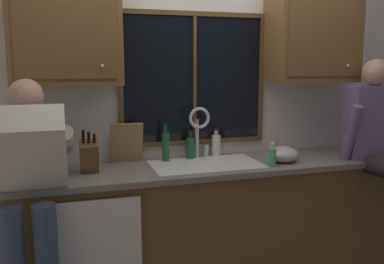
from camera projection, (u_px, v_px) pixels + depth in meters
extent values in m
cube|color=silver|center=(192.00, 110.00, 3.28)|extent=(5.79, 0.12, 2.55)
cube|color=black|center=(194.00, 79.00, 3.17)|extent=(1.10, 0.02, 0.95)
cube|color=brown|center=(194.00, 14.00, 3.08)|extent=(1.17, 0.02, 0.04)
cube|color=brown|center=(194.00, 142.00, 3.24)|extent=(1.17, 0.02, 0.04)
cube|color=brown|center=(120.00, 80.00, 3.00)|extent=(0.03, 0.02, 0.95)
cube|color=brown|center=(261.00, 79.00, 3.33)|extent=(0.03, 0.02, 0.95)
cube|color=brown|center=(194.00, 79.00, 3.16)|extent=(0.02, 0.02, 0.95)
cube|color=brown|center=(205.00, 226.00, 3.08)|extent=(3.39, 0.58, 0.88)
cube|color=slate|center=(207.00, 167.00, 2.99)|extent=(3.45, 0.62, 0.04)
cube|color=white|center=(94.00, 258.00, 2.54)|extent=(0.60, 0.02, 0.74)
cube|color=brown|center=(66.00, 31.00, 2.70)|extent=(0.71, 0.33, 0.72)
cube|color=brown|center=(66.00, 28.00, 2.54)|extent=(0.63, 0.01, 0.62)
sphere|color=#B2B2B7|center=(102.00, 66.00, 2.63)|extent=(0.02, 0.02, 0.02)
cube|color=brown|center=(313.00, 36.00, 3.24)|extent=(0.71, 0.33, 0.72)
cube|color=brown|center=(325.00, 35.00, 3.08)|extent=(0.63, 0.01, 0.62)
sphere|color=#B2B2B7|center=(348.00, 66.00, 3.17)|extent=(0.02, 0.02, 0.02)
cube|color=silver|center=(206.00, 165.00, 3.00)|extent=(0.80, 0.46, 0.02)
cube|color=beige|center=(179.00, 181.00, 2.96)|extent=(0.36, 0.42, 0.20)
cube|color=beige|center=(231.00, 176.00, 3.07)|extent=(0.36, 0.42, 0.20)
cube|color=silver|center=(206.00, 179.00, 3.01)|extent=(0.04, 0.42, 0.20)
cylinder|color=silver|center=(197.00, 139.00, 3.18)|extent=(0.03, 0.03, 0.30)
torus|color=silver|center=(199.00, 118.00, 3.09)|extent=(0.16, 0.02, 0.16)
cylinder|color=silver|center=(206.00, 151.00, 3.22)|extent=(0.03, 0.03, 0.09)
cube|color=beige|center=(26.00, 157.00, 2.33)|extent=(0.44, 0.50, 0.61)
sphere|color=tan|center=(26.00, 96.00, 2.48)|extent=(0.21, 0.21, 0.21)
cylinder|color=beige|center=(66.00, 140.00, 2.56)|extent=(0.09, 0.52, 0.26)
cylinder|color=#262628|center=(380.00, 167.00, 2.98)|extent=(0.14, 0.43, 0.16)
cube|color=slate|center=(372.00, 122.00, 3.17)|extent=(0.41, 0.23, 0.56)
sphere|color=tan|center=(376.00, 72.00, 3.10)|extent=(0.20, 0.20, 0.20)
cylinder|color=slate|center=(350.00, 135.00, 3.06)|extent=(0.08, 0.20, 0.47)
cube|color=brown|center=(89.00, 157.00, 2.75)|extent=(0.12, 0.18, 0.25)
cylinder|color=black|center=(83.00, 137.00, 2.66)|extent=(0.02, 0.05, 0.09)
cylinder|color=black|center=(89.00, 137.00, 2.67)|extent=(0.02, 0.04, 0.08)
cylinder|color=black|center=(94.00, 138.00, 2.68)|extent=(0.02, 0.04, 0.06)
cube|color=#997047|center=(127.00, 143.00, 3.02)|extent=(0.24, 0.08, 0.30)
ellipsoid|color=#B7B7BC|center=(282.00, 154.00, 3.07)|extent=(0.24, 0.24, 0.12)
cylinder|color=#59A566|center=(272.00, 158.00, 2.91)|extent=(0.06, 0.06, 0.13)
cylinder|color=silver|center=(272.00, 146.00, 2.90)|extent=(0.02, 0.02, 0.04)
cylinder|color=silver|center=(274.00, 143.00, 2.88)|extent=(0.01, 0.04, 0.01)
cylinder|color=#1E592D|center=(166.00, 147.00, 3.07)|extent=(0.06, 0.06, 0.22)
cylinder|color=#184724|center=(165.00, 129.00, 3.05)|extent=(0.03, 0.03, 0.05)
cylinder|color=black|center=(165.00, 125.00, 3.04)|extent=(0.03, 0.03, 0.01)
cylinder|color=#1E592D|center=(191.00, 148.00, 3.16)|extent=(0.07, 0.07, 0.16)
cylinder|color=#184724|center=(191.00, 135.00, 3.15)|extent=(0.03, 0.03, 0.04)
cylinder|color=black|center=(191.00, 132.00, 3.14)|extent=(0.03, 0.03, 0.01)
cylinder|color=silver|center=(216.00, 146.00, 3.25)|extent=(0.07, 0.07, 0.16)
cylinder|color=#B3AFA7|center=(216.00, 133.00, 3.24)|extent=(0.03, 0.03, 0.04)
cylinder|color=black|center=(216.00, 129.00, 3.23)|extent=(0.04, 0.04, 0.01)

